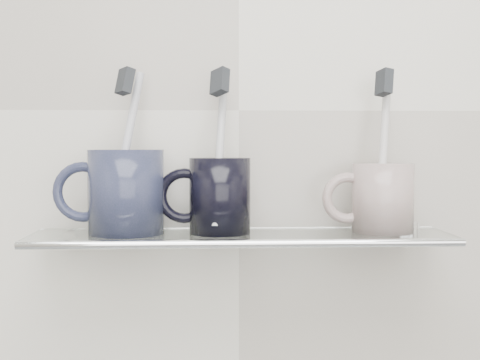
{
  "coord_description": "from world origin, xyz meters",
  "views": [
    {
      "loc": [
        -0.04,
        0.25,
        1.21
      ],
      "look_at": [
        -0.0,
        1.04,
        1.16
      ],
      "focal_mm": 50.0,
      "sensor_mm": 36.0,
      "label": 1
    }
  ],
  "objects": [
    {
      "name": "wall_back",
      "position": [
        0.0,
        1.1,
        1.25
      ],
      "size": [
        2.5,
        0.0,
        2.5
      ],
      "primitive_type": "plane",
      "rotation": [
        1.57,
        0.0,
        0.0
      ],
      "color": "beige",
      "rests_on": "ground"
    },
    {
      "name": "toothbrush_center",
      "position": [
        -0.03,
        1.04,
        1.2
      ],
      "size": [
        0.03,
        0.08,
        0.18
      ],
      "primitive_type": "cylinder",
      "rotation": [
        -0.24,
        0.27,
        0.65
      ],
      "color": "#BBBBBB",
      "rests_on": "mug_center"
    },
    {
      "name": "toothbrush_right",
      "position": [
        0.17,
        1.04,
        1.2
      ],
      "size": [
        0.03,
        0.05,
        0.19
      ],
      "primitive_type": "cylinder",
      "rotation": [
        -0.16,
        0.15,
        0.29
      ],
      "color": "silver",
      "rests_on": "mug_right"
    },
    {
      "name": "bracket_right",
      "position": [
        0.21,
        1.09,
        1.09
      ],
      "size": [
        0.02,
        0.03,
        0.02
      ],
      "primitive_type": "cylinder",
      "rotation": [
        1.57,
        0.0,
        0.0
      ],
      "color": "silver",
      "rests_on": "wall_back"
    },
    {
      "name": "shelf_rail",
      "position": [
        0.0,
        0.98,
        1.1
      ],
      "size": [
        0.5,
        0.01,
        0.01
      ],
      "primitive_type": "cylinder",
      "rotation": [
        0.0,
        1.57,
        0.0
      ],
      "color": "silver",
      "rests_on": "shelf_glass"
    },
    {
      "name": "bristles_right",
      "position": [
        0.17,
        1.04,
        1.28
      ],
      "size": [
        0.02,
        0.03,
        0.03
      ],
      "primitive_type": "cube",
      "rotation": [
        -0.16,
        0.15,
        0.29
      ],
      "color": "#24272B",
      "rests_on": "toothbrush_right"
    },
    {
      "name": "mug_center",
      "position": [
        -0.03,
        1.04,
        1.15
      ],
      "size": [
        0.07,
        0.07,
        0.09
      ],
      "primitive_type": "cylinder",
      "rotation": [
        0.0,
        0.0,
        0.02
      ],
      "color": "black",
      "rests_on": "shelf_glass"
    },
    {
      "name": "chrome_cap",
      "position": [
        0.2,
        1.04,
        1.11
      ],
      "size": [
        0.03,
        0.03,
        0.01
      ],
      "primitive_type": "cylinder",
      "color": "silver",
      "rests_on": "shelf_glass"
    },
    {
      "name": "mug_right_handle",
      "position": [
        0.13,
        1.04,
        1.14
      ],
      "size": [
        0.06,
        0.01,
        0.06
      ],
      "primitive_type": "torus",
      "rotation": [
        1.57,
        0.0,
        0.0
      ],
      "color": "white",
      "rests_on": "mug_right"
    },
    {
      "name": "bristles_center",
      "position": [
        -0.03,
        1.04,
        1.28
      ],
      "size": [
        0.03,
        0.03,
        0.04
      ],
      "primitive_type": "cube",
      "rotation": [
        -0.24,
        0.27,
        0.65
      ],
      "color": "#24272B",
      "rests_on": "toothbrush_center"
    },
    {
      "name": "shelf_glass",
      "position": [
        0.0,
        1.04,
        1.1
      ],
      "size": [
        0.5,
        0.12,
        0.01
      ],
      "primitive_type": "cube",
      "color": "silver",
      "rests_on": "wall_back"
    },
    {
      "name": "mug_center_handle",
      "position": [
        -0.07,
        1.04,
        1.15
      ],
      "size": [
        0.07,
        0.01,
        0.07
      ],
      "primitive_type": "torus",
      "rotation": [
        1.57,
        0.0,
        0.0
      ],
      "color": "black",
      "rests_on": "mug_center"
    },
    {
      "name": "toothbrush_left",
      "position": [
        -0.14,
        1.04,
        1.2
      ],
      "size": [
        0.05,
        0.05,
        0.19
      ],
      "primitive_type": "cylinder",
      "rotation": [
        -0.09,
        0.26,
        0.55
      ],
      "color": "silver",
      "rests_on": "mug_left"
    },
    {
      "name": "mug_left_handle",
      "position": [
        -0.19,
        1.04,
        1.15
      ],
      "size": [
        0.07,
        0.01,
        0.07
      ],
      "primitive_type": "torus",
      "rotation": [
        1.57,
        0.0,
        0.0
      ],
      "color": "#1A2131",
      "rests_on": "mug_left"
    },
    {
      "name": "mug_right",
      "position": [
        0.17,
        1.04,
        1.14
      ],
      "size": [
        0.09,
        0.09,
        0.08
      ],
      "primitive_type": "cylinder",
      "rotation": [
        0.0,
        0.0,
        0.16
      ],
      "color": "white",
      "rests_on": "shelf_glass"
    },
    {
      "name": "bracket_left",
      "position": [
        -0.21,
        1.09,
        1.09
      ],
      "size": [
        0.02,
        0.03,
        0.02
      ],
      "primitive_type": "cylinder",
      "rotation": [
        1.57,
        0.0,
        0.0
      ],
      "color": "silver",
      "rests_on": "wall_back"
    },
    {
      "name": "mug_left",
      "position": [
        -0.14,
        1.04,
        1.15
      ],
      "size": [
        0.11,
        0.11,
        0.1
      ],
      "primitive_type": "cylinder",
      "rotation": [
        0.0,
        0.0,
        0.22
      ],
      "color": "#1A2131",
      "rests_on": "shelf_glass"
    },
    {
      "name": "bristles_left",
      "position": [
        -0.14,
        1.04,
        1.28
      ],
      "size": [
        0.03,
        0.03,
        0.03
      ],
      "primitive_type": "cube",
      "rotation": [
        -0.09,
        0.26,
        0.55
      ],
      "color": "#24272B",
      "rests_on": "toothbrush_left"
    }
  ]
}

